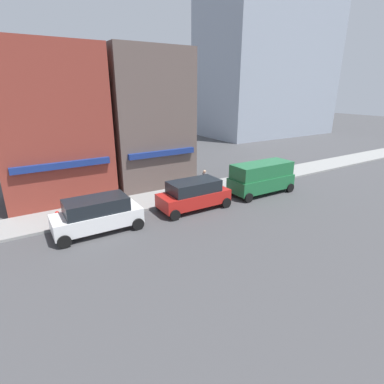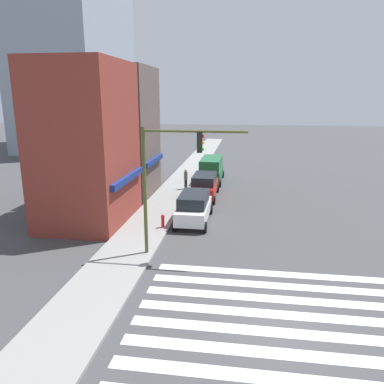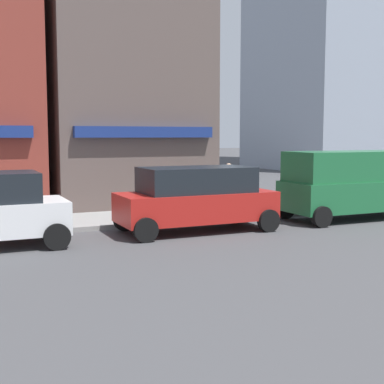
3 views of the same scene
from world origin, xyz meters
name	(u,v)px [view 3 (image 3 of 3)]	position (x,y,z in m)	size (l,w,h in m)	color
storefront_row	(32,75)	(13.45, 11.49, 5.15)	(13.44, 5.30, 10.37)	maroon
suv_red	(196,197)	(17.19, 4.70, 1.03)	(4.71, 2.12, 1.94)	#B21E19
van_green	(354,182)	(23.14, 4.70, 1.29)	(5.02, 2.22, 2.34)	#1E6638
pedestrian_grey_coat	(229,188)	(19.28, 6.59, 1.07)	(0.32, 0.32, 1.77)	#23232D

